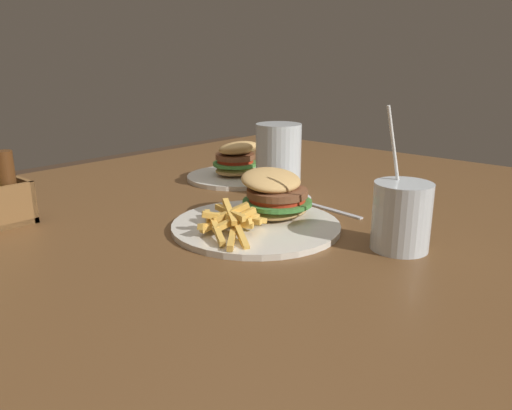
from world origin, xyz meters
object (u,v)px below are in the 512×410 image
(meal_plate_near, at_px, (264,210))
(juice_glass, at_px, (401,218))
(beer_glass, at_px, (278,160))
(meal_plate_far, at_px, (236,166))
(spoon, at_px, (301,198))

(meal_plate_near, distance_m, juice_glass, 0.23)
(beer_glass, relative_size, juice_glass, 0.69)
(meal_plate_near, height_order, beer_glass, beer_glass)
(beer_glass, distance_m, meal_plate_far, 0.16)
(beer_glass, height_order, juice_glass, juice_glass)
(meal_plate_near, xyz_separation_m, spoon, (0.16, 0.04, -0.02))
(meal_plate_near, bearing_deg, juice_glass, -76.74)
(beer_glass, bearing_deg, spoon, -109.14)
(juice_glass, height_order, spoon, juice_glass)
(meal_plate_near, bearing_deg, meal_plate_far, 51.94)
(meal_plate_near, distance_m, beer_glass, 0.23)
(meal_plate_near, relative_size, beer_glass, 1.94)
(juice_glass, distance_m, spoon, 0.29)
(meal_plate_near, height_order, juice_glass, juice_glass)
(juice_glass, xyz_separation_m, meal_plate_far, (0.16, 0.49, -0.02))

